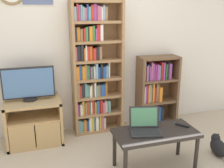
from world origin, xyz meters
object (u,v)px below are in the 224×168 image
at_px(television, 29,84).
at_px(coffee_table, 155,136).
at_px(tv_stand, 34,122).
at_px(bookshelf_short, 154,90).
at_px(laptop, 145,126).
at_px(cat, 218,146).
at_px(remote_near_laptop, 183,125).
at_px(bookshelf_tall, 94,71).

distance_m(television, coffee_table, 1.75).
relative_size(television, coffee_table, 0.72).
bearing_deg(tv_stand, bookshelf_short, 4.18).
height_order(laptop, cat, laptop).
relative_size(television, remote_near_laptop, 4.35).
relative_size(tv_stand, bookshelf_short, 0.67).
height_order(television, bookshelf_tall, bookshelf_tall).
height_order(remote_near_laptop, cat, remote_near_laptop).
relative_size(tv_stand, television, 1.09).
distance_m(tv_stand, bookshelf_short, 1.85).
bearing_deg(bookshelf_tall, laptop, -74.51).
bearing_deg(remote_near_laptop, television, -70.06).
xyz_separation_m(laptop, cat, (1.01, -0.00, -0.42)).
xyz_separation_m(tv_stand, coffee_table, (1.29, -1.03, 0.11)).
relative_size(tv_stand, remote_near_laptop, 4.75).
bearing_deg(coffee_table, remote_near_laptop, 5.76).
distance_m(bookshelf_short, laptop, 1.30).
relative_size(television, bookshelf_tall, 0.35).
xyz_separation_m(tv_stand, remote_near_laptop, (1.65, -0.99, 0.18)).
bearing_deg(bookshelf_tall, bookshelf_short, -0.33).
relative_size(bookshelf_short, remote_near_laptop, 7.07).
height_order(television, bookshelf_short, bookshelf_short).
bearing_deg(laptop, television, 153.34).
distance_m(tv_stand, laptop, 1.55).
distance_m(television, bookshelf_short, 1.89).
xyz_separation_m(bookshelf_tall, bookshelf_short, (0.96, -0.01, -0.39)).
distance_m(coffee_table, cat, 0.95).
height_order(bookshelf_short, cat, bookshelf_short).
bearing_deg(coffee_table, bookshelf_tall, 110.01).
bearing_deg(tv_stand, remote_near_laptop, -30.98).
bearing_deg(laptop, bookshelf_tall, 119.16).
relative_size(bookshelf_tall, bookshelf_short, 1.75).
bearing_deg(bookshelf_tall, remote_near_laptop, -55.29).
xyz_separation_m(tv_stand, bookshelf_tall, (0.87, 0.14, 0.62)).
relative_size(bookshelf_tall, laptop, 4.81).
relative_size(bookshelf_tall, remote_near_laptop, 12.35).
height_order(coffee_table, remote_near_laptop, remote_near_laptop).
distance_m(bookshelf_tall, remote_near_laptop, 1.45).
height_order(television, coffee_table, television).
xyz_separation_m(bookshelf_tall, laptop, (0.31, -1.13, -0.39)).
bearing_deg(cat, coffee_table, -168.15).
distance_m(tv_stand, coffee_table, 1.66).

